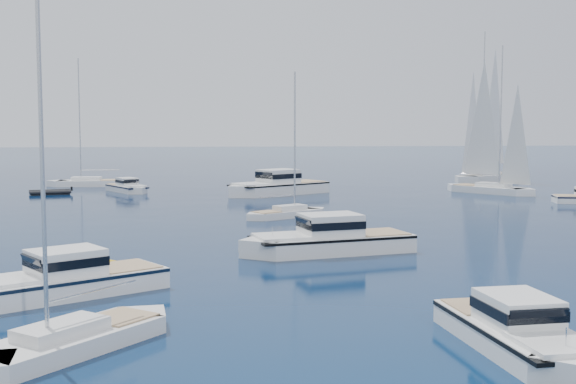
# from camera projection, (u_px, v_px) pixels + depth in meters

# --- Properties ---
(ground) EXTENTS (400.00, 400.00, 0.00)m
(ground) POSITION_uv_depth(u_px,v_px,m) (455.00, 304.00, 30.85)
(ground) COLOR navy
(ground) RESTS_ON ground
(motor_cruiser_near) EXTENTS (3.59, 9.17, 2.35)m
(motor_cruiser_near) POSITION_uv_depth(u_px,v_px,m) (519.00, 351.00, 24.50)
(motor_cruiser_near) COLOR silver
(motor_cruiser_near) RESTS_ON ground
(motor_cruiser_left) EXTENTS (9.90, 7.96, 2.59)m
(motor_cruiser_left) POSITION_uv_depth(u_px,v_px,m) (62.00, 296.00, 32.26)
(motor_cruiser_left) COLOR white
(motor_cruiser_left) RESTS_ON ground
(motor_cruiser_centre) EXTENTS (11.41, 5.85, 2.87)m
(motor_cruiser_centre) POSITION_uv_depth(u_px,v_px,m) (327.00, 253.00, 42.90)
(motor_cruiser_centre) COLOR silver
(motor_cruiser_centre) RESTS_ON ground
(motor_cruiser_distant) EXTENTS (12.66, 10.18, 3.31)m
(motor_cruiser_distant) POSITION_uv_depth(u_px,v_px,m) (277.00, 194.00, 77.59)
(motor_cruiser_distant) COLOR white
(motor_cruiser_distant) RESTS_ON ground
(motor_cruiser_horizon) EXTENTS (5.74, 7.56, 1.95)m
(motor_cruiser_horizon) POSITION_uv_depth(u_px,v_px,m) (128.00, 192.00, 80.24)
(motor_cruiser_horizon) COLOR silver
(motor_cruiser_horizon) RESTS_ON ground
(sailboat_fore) EXTENTS (7.69, 8.78, 13.67)m
(sailboat_fore) POSITION_uv_depth(u_px,v_px,m) (71.00, 351.00, 24.56)
(sailboat_fore) COLOR silver
(sailboat_fore) RESTS_ON ground
(sailboat_centre) EXTENTS (7.93, 6.08, 11.84)m
(sailboat_centre) POSITION_uv_depth(u_px,v_px,m) (287.00, 217.00, 59.06)
(sailboat_centre) COLOR silver
(sailboat_centre) RESTS_ON ground
(sailboat_sails_r) EXTENTS (9.03, 10.15, 15.91)m
(sailboat_sails_r) POSITION_uv_depth(u_px,v_px,m) (489.00, 193.00, 79.04)
(sailboat_sails_r) COLOR white
(sailboat_sails_r) RESTS_ON ground
(sailboat_far_l) EXTENTS (10.48, 2.79, 15.38)m
(sailboat_far_l) POSITION_uv_depth(u_px,v_px,m) (90.00, 186.00, 87.68)
(sailboat_far_l) COLOR white
(sailboat_far_l) RESTS_ON ground
(sailboat_sails_far) EXTENTS (12.59, 10.63, 19.35)m
(sailboat_sails_far) POSITION_uv_depth(u_px,v_px,m) (487.00, 181.00, 95.05)
(sailboat_sails_far) COLOR silver
(sailboat_sails_far) RESTS_ON ground
(tender_yellow) EXTENTS (3.41, 3.48, 0.95)m
(tender_yellow) POSITION_uv_depth(u_px,v_px,m) (112.00, 273.00, 37.28)
(tender_yellow) COLOR #D09D0C
(tender_yellow) RESTS_ON ground
(tender_grey_far) EXTENTS (4.78, 3.36, 0.95)m
(tender_grey_far) POSITION_uv_depth(u_px,v_px,m) (50.00, 194.00, 77.62)
(tender_grey_far) COLOR black
(tender_grey_far) RESTS_ON ground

